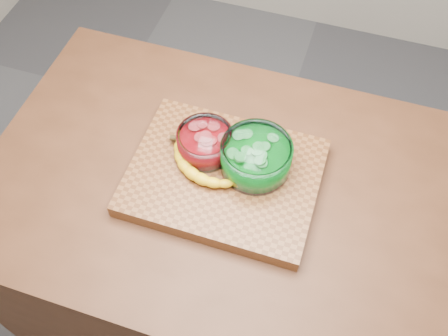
% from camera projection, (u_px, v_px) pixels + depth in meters
% --- Properties ---
extents(ground, '(3.50, 3.50, 0.00)m').
position_uv_depth(ground, '(224.00, 303.00, 1.97)').
color(ground, '#57575C').
rests_on(ground, ground).
extents(counter, '(1.20, 0.80, 0.90)m').
position_uv_depth(counter, '(224.00, 256.00, 1.60)').
color(counter, '#4D2917').
rests_on(counter, ground).
extents(cutting_board, '(0.45, 0.35, 0.04)m').
position_uv_depth(cutting_board, '(224.00, 177.00, 1.21)').
color(cutting_board, brown).
rests_on(cutting_board, counter).
extents(bowl_red, '(0.14, 0.14, 0.06)m').
position_uv_depth(bowl_red, '(205.00, 143.00, 1.20)').
color(bowl_red, white).
rests_on(bowl_red, cutting_board).
extents(bowl_green, '(0.17, 0.17, 0.08)m').
position_uv_depth(bowl_green, '(256.00, 157.00, 1.17)').
color(bowl_green, white).
rests_on(bowl_green, cutting_board).
extents(banana, '(0.23, 0.15, 0.03)m').
position_uv_depth(banana, '(206.00, 163.00, 1.19)').
color(banana, gold).
rests_on(banana, cutting_board).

